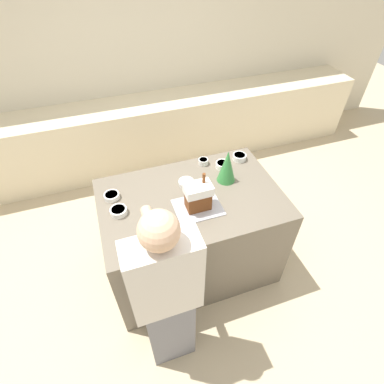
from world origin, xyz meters
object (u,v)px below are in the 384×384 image
Objects in this scene: candy_bowl_beside_tree at (222,165)px; candy_bowl_far_left at (186,183)px; person at (167,298)px; gingerbread_house at (198,196)px; decorative_tree at (227,166)px; candy_bowl_far_right at (239,157)px; candy_bowl_near_tray_right at (119,211)px; candy_bowl_front_corner at (203,161)px; baking_tray at (198,207)px; candy_bowl_near_tray_left at (112,196)px.

candy_bowl_beside_tree is 0.41m from candy_bowl_far_left.
candy_bowl_beside_tree is 1.31m from person.
gingerbread_house reaches higher than decorative_tree.
candy_bowl_far_right reaches higher than candy_bowl_beside_tree.
candy_bowl_near_tray_right is (-0.61, 0.14, -0.10)m from gingerbread_house.
person is (-1.01, -1.08, -0.13)m from candy_bowl_far_right.
candy_bowl_front_corner is (-0.11, 0.28, -0.12)m from decorative_tree.
person reaches higher than baking_tray.
candy_bowl_far_right reaches higher than candy_bowl_front_corner.
gingerbread_house is 0.75m from candy_bowl_far_right.
candy_bowl_far_right is 1.02× the size of candy_bowl_beside_tree.
candy_bowl_beside_tree is at bearing 46.81° from baking_tray.
candy_bowl_far_right is at bearing 38.70° from baking_tray.
baking_tray is 0.75m from candy_bowl_far_right.
candy_bowl_front_corner is at bearing 43.08° from candy_bowl_far_left.
candy_bowl_beside_tree reaches higher than baking_tray.
candy_bowl_far_left is at bearing 90.51° from gingerbread_house.
candy_bowl_front_corner reaches higher than candy_bowl_beside_tree.
candy_bowl_far_right is 1.02× the size of candy_bowl_near_tray_left.
candy_bowl_near_tray_left is 1.38× the size of candy_bowl_front_corner.
candy_bowl_far_left is (-0.59, -0.18, -0.01)m from candy_bowl_far_right.
candy_bowl_far_right reaches higher than candy_bowl_near_tray_right.
candy_bowl_near_tray_left is (-1.22, -0.14, -0.01)m from candy_bowl_far_right.
decorative_tree is 0.22m from candy_bowl_beside_tree.
baking_tray is 0.75m from person.
candy_bowl_near_tray_left is 0.19m from candy_bowl_near_tray_right.
baking_tray is at bearing -89.57° from candy_bowl_far_left.
gingerbread_house is (0.00, 0.00, 0.13)m from baking_tray.
person is at bearing -132.51° from decorative_tree.
candy_bowl_near_tray_right is (-1.19, -0.33, -0.00)m from candy_bowl_far_right.
candy_bowl_front_corner reaches higher than candy_bowl_far_left.
candy_bowl_far_left is at bearing -162.78° from candy_bowl_beside_tree.
person is (-0.67, -1.12, -0.13)m from candy_bowl_front_corner.
candy_bowl_far_right is (0.58, 0.47, -0.10)m from gingerbread_house.
candy_bowl_near_tray_left is at bearing 176.24° from candy_bowl_far_left.
candy_bowl_beside_tree reaches higher than candy_bowl_near_tray_right.
candy_bowl_front_corner is (-0.15, 0.10, 0.00)m from candy_bowl_beside_tree.
candy_bowl_front_corner reaches higher than baking_tray.
decorative_tree reaches higher than candy_bowl_near_tray_right.
baking_tray is at bearing -13.22° from candy_bowl_near_tray_right.
decorative_tree reaches higher than candy_bowl_front_corner.
person reaches higher than candy_bowl_front_corner.
candy_bowl_front_corner is at bearing 65.32° from gingerbread_house.
decorative_tree reaches higher than candy_bowl_beside_tree.
candy_bowl_front_corner is (0.24, 0.51, -0.10)m from gingerbread_house.
decorative_tree is at bearing 5.79° from candy_bowl_near_tray_right.
person reaches higher than candy_bowl_far_left.
decorative_tree is 3.35× the size of candy_bowl_front_corner.
candy_bowl_beside_tree is 0.18m from candy_bowl_front_corner.
candy_bowl_far_right is (0.24, 0.23, -0.12)m from decorative_tree.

